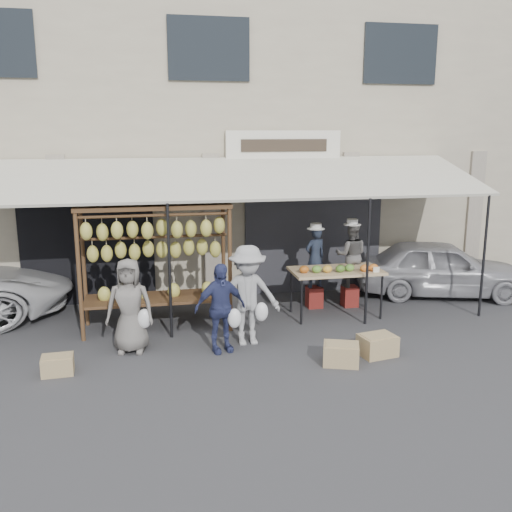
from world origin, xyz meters
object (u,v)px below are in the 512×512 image
Objects in this scene: crate_far at (58,365)px; sedan at (441,268)px; produce_table at (337,271)px; vendor_right at (351,255)px; banana_rack at (155,242)px; customer_right at (248,295)px; customer_mid at (220,308)px; customer_left at (130,306)px; crate_near_a at (341,354)px; crate_near_b at (377,345)px; vendor_left at (315,257)px.

sedan reaches higher than crate_far.
vendor_right is (0.48, 0.56, 0.18)m from produce_table.
produce_table is (3.33, 0.05, -0.70)m from banana_rack.
customer_right is at bearing -150.63° from produce_table.
banana_rack is 1.91m from customer_right.
crate_far is at bearing 175.92° from customer_mid.
produce_table is 3.92m from customer_left.
crate_near_b is at bearing 17.80° from crate_near_a.
customer_mid is (0.95, -1.25, -0.85)m from banana_rack.
customer_left is at bearing 159.76° from crate_near_a.
vendor_right is 3.43m from customer_mid.
customer_right is at bearing 137.73° from crate_near_a.
customer_right is at bearing 7.87° from customer_left.
crate_far is (-1.49, -1.65, -1.44)m from banana_rack.
vendor_left is 2.38m from customer_right.
crate_far is 7.92m from sedan.
banana_rack is 1.81× the size of customer_mid.
produce_table is 2.39m from crate_near_a.
customer_right is at bearing -35.30° from banana_rack.
vendor_right reaches higher than sedan.
produce_table is at bearing 0.88° from banana_rack.
banana_rack is 6.13m from sedan.
vendor_right is at bearing 19.51° from customer_mid.
banana_rack is 0.74× the size of sedan.
crate_far is (-4.58, -2.33, -0.88)m from vendor_left.
crate_near_b is at bearing -28.34° from customer_right.
customer_mid is at bearing 129.95° from sedan.
sedan is at bearing 10.38° from customer_mid.
vendor_left reaches higher than produce_table.
vendor_right is at bearing 115.61° from sedan.
vendor_left is 0.72m from vendor_right.
vendor_left is 2.22× the size of crate_near_b.
sedan is at bearing 19.35° from crate_far.
sedan reaches higher than produce_table.
sedan is at bearing 20.51° from customer_right.
crate_far is at bearing 10.49° from vendor_left.
produce_table is at bearing 15.21° from customer_mid.
vendor_right is 0.36× the size of sedan.
crate_near_a is (1.22, -1.11, -0.67)m from customer_right.
crate_near_a is at bearing -162.20° from crate_near_b.
vendor_right is 3.10m from crate_near_a.
vendor_right is 2.71m from crate_near_b.
customer_left is at bearing -164.72° from produce_table.
customer_right is 3.72× the size of crate_far.
produce_table is 0.76m from vendor_right.
customer_right reaches higher than customer_mid.
customer_right is (0.49, 0.24, 0.11)m from customer_mid.
banana_rack is 3.22m from vendor_left.
customer_left is at bearing 123.02° from sedan.
customer_mid is 2.65× the size of crate_near_b.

